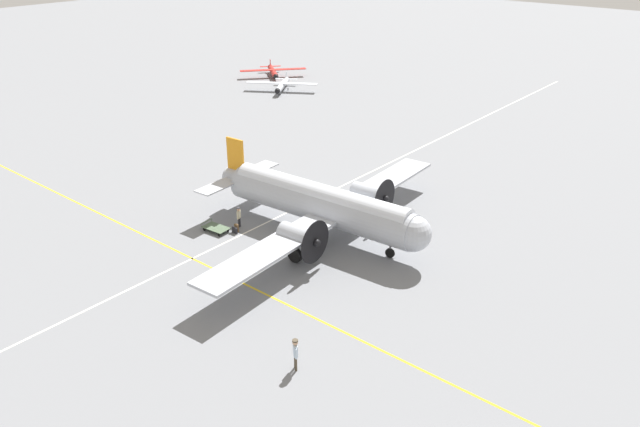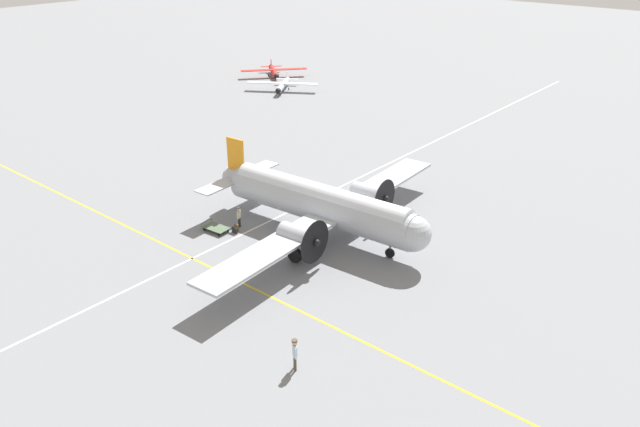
{
  "view_description": "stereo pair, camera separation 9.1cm",
  "coord_description": "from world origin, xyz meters",
  "views": [
    {
      "loc": [
        -26.84,
        32.28,
        21.6
      ],
      "look_at": [
        0.0,
        0.0,
        1.71
      ],
      "focal_mm": 35.0,
      "sensor_mm": 36.0,
      "label": 1
    },
    {
      "loc": [
        -26.91,
        32.22,
        21.6
      ],
      "look_at": [
        0.0,
        0.0,
        1.71
      ],
      "focal_mm": 35.0,
      "sensor_mm": 36.0,
      "label": 2
    }
  ],
  "objects": [
    {
      "name": "crew_foreground",
      "position": [
        -9.02,
        12.87,
        1.18
      ],
      "size": [
        0.52,
        0.44,
        1.88
      ],
      "rotation": [
        0.0,
        0.0,
        2.46
      ],
      "color": "#473D2D",
      "rests_on": "ground_plane"
    },
    {
      "name": "suitcase_near_door",
      "position": [
        5.04,
        4.05,
        0.25
      ],
      "size": [
        0.5,
        0.12,
        0.53
      ],
      "color": "#232328",
      "rests_on": "ground_plane"
    },
    {
      "name": "passenger_boarding",
      "position": [
        5.51,
        3.12,
        1.06
      ],
      "size": [
        0.37,
        0.54,
        1.68
      ],
      "rotation": [
        0.0,
        0.0,
        1.96
      ],
      "color": "#2D2D33",
      "rests_on": "ground_plane"
    },
    {
      "name": "baggage_cart",
      "position": [
        6.43,
        4.72,
        0.28
      ],
      "size": [
        2.13,
        1.34,
        0.56
      ],
      "rotation": [
        0.0,
        0.0,
        3.22
      ],
      "color": "#4C6047",
      "rests_on": "ground_plane"
    },
    {
      "name": "apron_line_eastwest",
      "position": [
        0.0,
        8.66,
        0.0
      ],
      "size": [
        120.0,
        0.16,
        0.01
      ],
      "color": "gold",
      "rests_on": "ground_plane"
    },
    {
      "name": "light_aircraft_distant",
      "position": [
        38.51,
        -35.28,
        0.81
      ],
      "size": [
        7.54,
        8.3,
        1.92
      ],
      "rotation": [
        0.0,
        0.0,
        2.45
      ],
      "color": "#B2231E",
      "rests_on": "ground_plane"
    },
    {
      "name": "suitcase_upright_spare",
      "position": [
        5.15,
        3.75,
        0.31
      ],
      "size": [
        0.35,
        0.15,
        0.65
      ],
      "color": "brown",
      "rests_on": "ground_plane"
    },
    {
      "name": "apron_line_northsouth",
      "position": [
        4.47,
        0.0,
        0.0
      ],
      "size": [
        0.16,
        120.0,
        0.01
      ],
      "color": "silver",
      "rests_on": "ground_plane"
    },
    {
      "name": "ground_plane",
      "position": [
        0.0,
        0.0,
        0.0
      ],
      "size": [
        300.0,
        300.0,
        0.0
      ],
      "primitive_type": "plane",
      "color": "slate"
    },
    {
      "name": "airliner_main",
      "position": [
        -0.43,
        -0.03,
        2.55
      ],
      "size": [
        18.44,
        26.38,
        5.89
      ],
      "rotation": [
        0.0,
        0.0,
        3.2
      ],
      "color": "#ADB2BC",
      "rests_on": "ground_plane"
    },
    {
      "name": "light_aircraft_taxiing",
      "position": [
        31.77,
        -29.98,
        0.81
      ],
      "size": [
        8.94,
        7.16,
        1.92
      ],
      "rotation": [
        0.0,
        0.0,
        2.13
      ],
      "color": "#B7BCC6",
      "rests_on": "ground_plane"
    }
  ]
}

